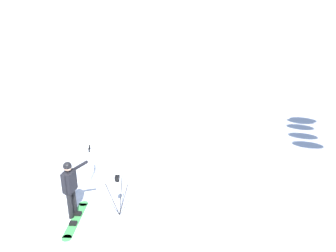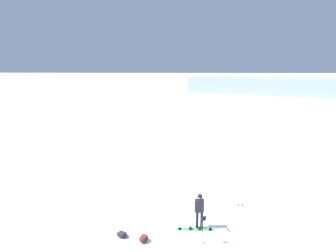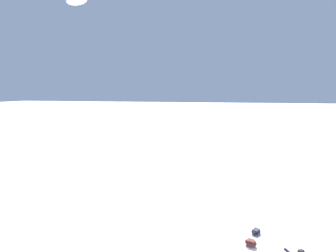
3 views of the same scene
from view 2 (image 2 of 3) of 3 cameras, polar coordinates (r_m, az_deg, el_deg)
name	(u,v)px [view 2 (image 2 of 3)]	position (r m, az deg, el deg)	size (l,w,h in m)	color
ground_plane	(189,228)	(16.04, 3.83, -17.61)	(300.00, 300.00, 0.00)	white
snowboarder	(200,207)	(15.55, 5.63, -14.17)	(0.73, 0.46, 1.78)	black
snowboard	(195,229)	(15.93, 4.83, -17.77)	(0.28, 1.82, 0.10)	#3F994C
gear_bag_large	(122,234)	(15.42, -8.18, -18.53)	(0.62, 0.67, 0.23)	black
camera_tripod	(204,225)	(14.45, 6.46, -17.00)	(0.65, 0.51, 1.31)	#262628
gear_bag_small	(144,238)	(14.98, -4.33, -19.29)	(0.59, 0.52, 0.29)	#4C1E19
ski_poles	(240,213)	(15.86, 12.69, -14.80)	(0.20, 0.26, 1.30)	gray
distant_ridge	(287,86)	(74.70, 20.31, 6.67)	(26.77, 43.00, 3.54)	#909EC5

